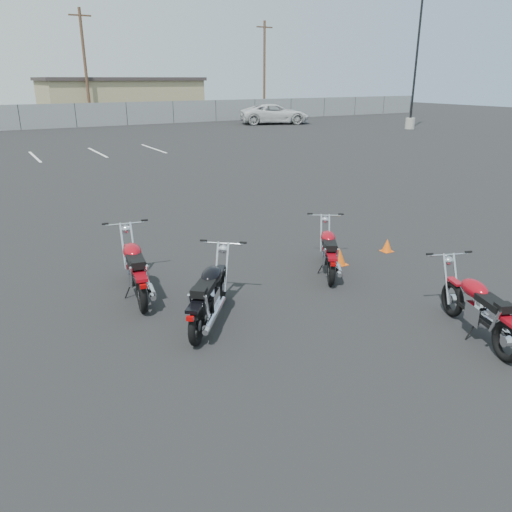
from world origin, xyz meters
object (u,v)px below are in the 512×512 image
motorcycle_front_red (135,269)px  motorcycle_second_black (210,295)px  motorcycle_third_red (329,251)px  motorcycle_rear_red (480,308)px  white_van (275,108)px

motorcycle_front_red → motorcycle_second_black: size_ratio=1.18×
motorcycle_third_red → motorcycle_front_red: bearing=167.0°
motorcycle_second_black → motorcycle_rear_red: motorcycle_second_black is taller
motorcycle_third_red → white_van: (17.15, 29.32, 0.82)m
motorcycle_second_black → motorcycle_third_red: 3.00m
motorcycle_second_black → motorcycle_third_red: motorcycle_second_black is taller
motorcycle_third_red → motorcycle_rear_red: size_ratio=0.92×
motorcycle_front_red → motorcycle_rear_red: (3.86, -3.97, -0.04)m
motorcycle_front_red → white_van: 35.24m
motorcycle_front_red → white_van: white_van is taller
motorcycle_third_red → white_van: white_van is taller
motorcycle_third_red → white_van: bearing=59.7°
white_van → motorcycle_front_red: bearing=163.1°
motorcycle_second_black → white_van: white_van is taller
motorcycle_front_red → motorcycle_third_red: motorcycle_front_red is taller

